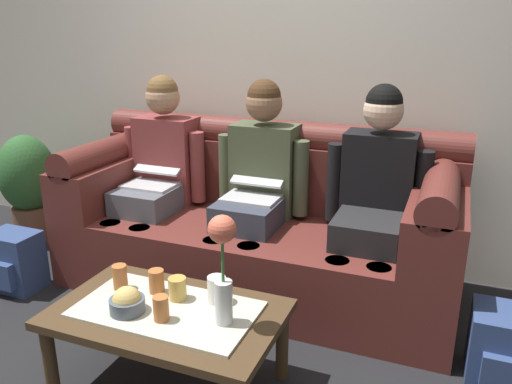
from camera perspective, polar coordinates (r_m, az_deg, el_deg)
The scene contains 16 objects.
back_wall_patterned at distance 3.31m, azimuth 3.80°, elevation 17.21°, with size 6.00×0.12×2.90m, color silver.
couch at distance 3.02m, azimuth 0.23°, elevation -3.82°, with size 2.27×0.88×0.96m.
person_left at distance 3.22m, azimuth -10.92°, elevation 2.64°, with size 0.56×0.67×1.22m.
person_middle at distance 2.92m, azimuth 0.21°, elevation 1.41°, with size 0.56×0.67×1.22m.
person_right at distance 2.76m, azimuth 13.20°, elevation -0.08°, with size 0.56×0.67×1.22m.
coffee_table at distance 2.21m, azimuth -9.95°, elevation -13.95°, with size 0.96×0.58×0.39m.
flower_vase at distance 1.93m, azimuth -3.77°, elevation -7.70°, with size 0.11×0.11×0.45m.
snack_bowl at distance 2.17m, azimuth -14.30°, elevation -11.95°, with size 0.14×0.14×0.12m.
cup_near_left at distance 2.08m, azimuth -10.63°, elevation -12.73°, with size 0.06×0.06×0.10m, color #B26633.
cup_near_right at distance 2.22m, azimuth -8.83°, elevation -10.68°, with size 0.08×0.08×0.10m, color gold.
cup_far_center at distance 2.35m, azimuth -15.05°, elevation -9.22°, with size 0.06×0.06×0.11m, color #B26633.
cup_far_left at distance 2.28m, azimuth -11.13°, elevation -9.83°, with size 0.07×0.07×0.10m, color #B26633.
cup_far_right at distance 2.18m, azimuth -4.45°, elevation -10.87°, with size 0.08×0.08×0.12m, color white.
backpack_right at distance 2.55m, azimuth 26.77°, elevation -15.59°, with size 0.34×0.31×0.34m.
backpack_left at distance 3.35m, azimuth -25.55°, elevation -7.08°, with size 0.30×0.26×0.35m.
potted_plant at distance 3.99m, azimuth -24.23°, elevation 0.93°, with size 0.40×0.40×0.78m.
Camera 1 is at (1.03, -1.44, 1.49)m, focal length 35.56 mm.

